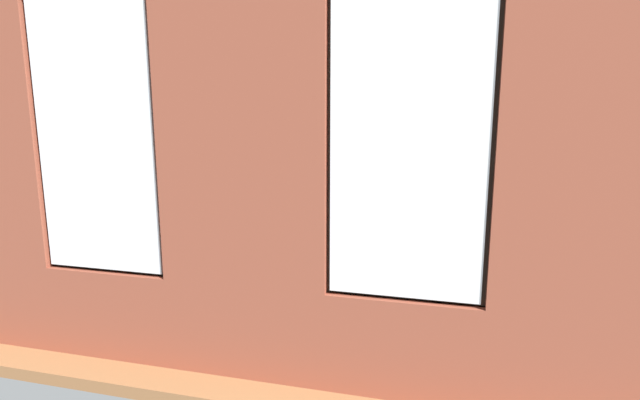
{
  "coord_description": "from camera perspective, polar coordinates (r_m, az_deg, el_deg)",
  "views": [
    {
      "loc": [
        -1.41,
        5.84,
        2.01
      ],
      "look_at": [
        0.01,
        0.4,
        0.94
      ],
      "focal_mm": 28.0,
      "sensor_mm": 36.0,
      "label": 1
    }
  ],
  "objects": [
    {
      "name": "potted_plant_near_tv",
      "position": [
        6.67,
        -18.12,
        -0.5
      ],
      "size": [
        1.05,
        1.08,
        1.48
      ],
      "color": "beige",
      "rests_on": "ground_plane"
    },
    {
      "name": "potted_plant_corner_near_left",
      "position": [
        8.03,
        22.28,
        -0.18
      ],
      "size": [
        0.64,
        0.64,
        0.85
      ],
      "color": "gray",
      "rests_on": "ground_plane"
    },
    {
      "name": "potted_plant_corner_far_left",
      "position": [
        4.06,
        30.44,
        -5.07
      ],
      "size": [
        1.05,
        1.04,
        1.47
      ],
      "color": "#47423D",
      "rests_on": "ground_plane"
    },
    {
      "name": "candle_jar",
      "position": [
        6.43,
        2.31,
        -2.81
      ],
      "size": [
        0.08,
        0.08,
        0.12
      ],
      "primitive_type": "cylinder",
      "color": "#B7333D",
      "rests_on": "coffee_table"
    },
    {
      "name": "potted_plant_by_left_couch",
      "position": [
        7.44,
        18.55,
        -2.18
      ],
      "size": [
        0.28,
        0.28,
        0.6
      ],
      "color": "beige",
      "rests_on": "ground_plane"
    },
    {
      "name": "brick_wall_with_windows",
      "position": [
        3.54,
        -8.96,
        3.99
      ],
      "size": [
        6.14,
        0.3,
        3.27
      ],
      "color": "brown",
      "rests_on": "ground_plane"
    },
    {
      "name": "couch_by_window",
      "position": [
        4.6,
        -10.1,
        -10.78
      ],
      "size": [
        1.85,
        0.87,
        0.8
      ],
      "color": "black",
      "rests_on": "ground_plane"
    },
    {
      "name": "media_console",
      "position": [
        7.82,
        -17.77,
        -2.57
      ],
      "size": [
        0.92,
        0.42,
        0.54
      ],
      "primitive_type": "cube",
      "color": "black",
      "rests_on": "ground_plane"
    },
    {
      "name": "remote_black",
      "position": [
        6.72,
        0.35,
        -2.65
      ],
      "size": [
        0.18,
        0.09,
        0.02
      ],
      "primitive_type": "cube",
      "rotation": [
        0.0,
        0.0,
        1.32
      ],
      "color": "black",
      "rests_on": "coffee_table"
    },
    {
      "name": "remote_gray",
      "position": [
        6.64,
        5.18,
        -2.85
      ],
      "size": [
        0.11,
        0.18,
        0.02
      ],
      "primitive_type": "cube",
      "rotation": [
        0.0,
        0.0,
        5.87
      ],
      "color": "#59595B",
      "rests_on": "coffee_table"
    },
    {
      "name": "potted_plant_foreground_right",
      "position": [
        8.79,
        -11.47,
        1.17
      ],
      "size": [
        0.59,
        0.59,
        0.87
      ],
      "color": "gray",
      "rests_on": "ground_plane"
    },
    {
      "name": "white_wall_right",
      "position": [
        7.18,
        -23.73,
        6.91
      ],
      "size": [
        0.1,
        4.99,
        3.27
      ],
      "primitive_type": "cube",
      "color": "silver",
      "rests_on": "ground_plane"
    },
    {
      "name": "papasan_chair",
      "position": [
        7.99,
        -0.33,
        -0.54
      ],
      "size": [
        1.06,
        1.06,
        0.68
      ],
      "color": "olive",
      "rests_on": "ground_plane"
    },
    {
      "name": "coffee_table",
      "position": [
        6.6,
        1.63,
        -3.47
      ],
      "size": [
        1.41,
        0.8,
        0.43
      ],
      "color": "#A87547",
      "rests_on": "ground_plane"
    },
    {
      "name": "couch_left",
      "position": [
        6.21,
        23.0,
        -5.75
      ],
      "size": [
        0.88,
        1.8,
        0.8
      ],
      "rotation": [
        0.0,
        0.0,
        1.58
      ],
      "color": "black",
      "rests_on": "ground_plane"
    },
    {
      "name": "tv_flatscreen",
      "position": [
        7.7,
        -18.03,
        1.89
      ],
      "size": [
        1.02,
        0.2,
        0.69
      ],
      "color": "black",
      "rests_on": "media_console"
    },
    {
      "name": "table_plant_small",
      "position": [
        6.55,
        1.64,
        -1.97
      ],
      "size": [
        0.14,
        0.14,
        0.23
      ],
      "color": "beige",
      "rests_on": "coffee_table"
    },
    {
      "name": "ground_plane",
      "position": [
        6.35,
        0.97,
        -8.11
      ],
      "size": [
        6.74,
        5.99,
        0.1
      ],
      "primitive_type": "cube",
      "color": "#99663D"
    },
    {
      "name": "cup_ceramic",
      "position": [
        6.56,
        -2.22,
        -2.61
      ],
      "size": [
        0.09,
        0.09,
        0.11
      ],
      "primitive_type": "cylinder",
      "color": "#33567F",
      "rests_on": "coffee_table"
    },
    {
      "name": "potted_plant_between_couches",
      "position": [
        4.19,
        7.63,
        -8.67
      ],
      "size": [
        0.65,
        0.65,
        0.9
      ],
      "color": "#9E5638",
      "rests_on": "ground_plane"
    }
  ]
}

